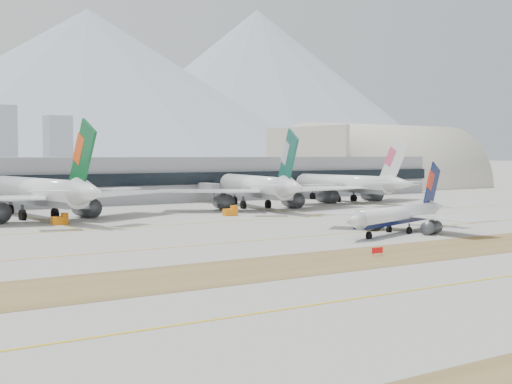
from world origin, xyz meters
TOP-DOWN VIEW (x-y plane):
  - ground at (0.00, 0.00)m, footprint 3000.00×3000.00m
  - taxiing_airliner at (22.98, -10.01)m, footprint 41.60×35.29m
  - widebody_eva at (-28.86, 59.45)m, footprint 66.92×65.77m
  - widebody_cathay at (34.33, 59.30)m, footprint 62.78×62.42m
  - widebody_china_air at (76.51, 67.75)m, footprint 59.64×58.24m
  - terminal at (0.00, 114.84)m, footprint 280.00×43.10m
  - hangar at (154.56, 135.00)m, footprint 91.00×60.00m
  - hold_sign_left at (-4.13, -32.00)m, footprint 2.20×0.15m
  - gse_b at (-28.97, 44.62)m, footprint 3.55×2.00m
  - gse_c at (15.34, 43.14)m, footprint 3.55×2.00m

SIDE VIEW (x-z plane):
  - ground at x=0.00m, z-range 0.00..0.00m
  - hangar at x=154.56m, z-range -29.86..30.14m
  - hold_sign_left at x=-4.13m, z-range 0.20..1.55m
  - gse_b at x=-28.97m, z-range -0.25..2.35m
  - gse_c at x=15.34m, z-range -0.25..2.35m
  - taxiing_airliner at x=22.98m, z-range -3.74..10.70m
  - widebody_china_air at x=76.51m, z-range -4.98..16.28m
  - widebody_cathay at x=34.33m, z-range -5.36..17.54m
  - widebody_eva at x=-28.86m, z-range -5.61..18.34m
  - terminal at x=0.00m, z-range 0.00..15.00m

